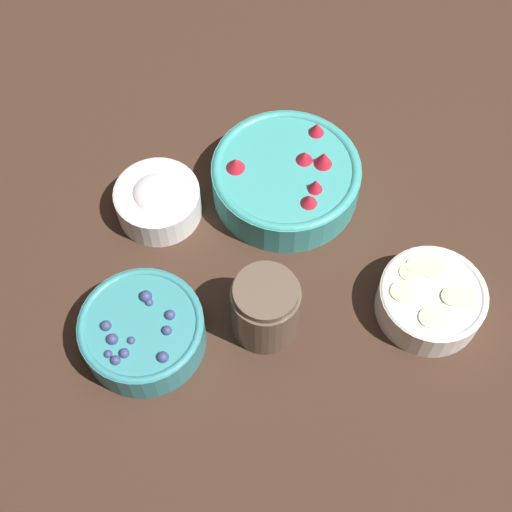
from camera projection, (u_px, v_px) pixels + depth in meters
ground_plane at (249, 218)px, 1.03m from camera, size 4.00×4.00×0.00m
bowl_strawberries at (286, 177)px, 1.02m from camera, size 0.21×0.21×0.08m
bowl_blueberries at (142, 330)px, 0.90m from camera, size 0.16×0.16×0.06m
bowl_bananas at (431, 299)px, 0.93m from camera, size 0.14×0.14×0.05m
bowl_cream at (158, 199)px, 1.01m from camera, size 0.12×0.12×0.06m
jar_chocolate at (265, 309)px, 0.90m from camera, size 0.09×0.09×0.10m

